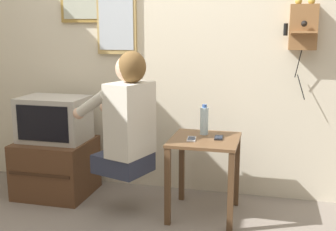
# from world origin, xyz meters

# --- Properties ---
(wall_back) EXTENTS (6.80, 0.05, 2.55)m
(wall_back) POSITION_xyz_m (0.00, 1.26, 1.27)
(wall_back) COLOR beige
(wall_back) RESTS_ON ground_plane
(side_table) EXTENTS (0.49, 0.51, 0.59)m
(side_table) POSITION_xyz_m (0.43, 0.77, 0.46)
(side_table) COLOR brown
(side_table) RESTS_ON ground_plane
(person) EXTENTS (0.59, 0.50, 0.90)m
(person) POSITION_xyz_m (-0.12, 0.65, 0.74)
(person) COLOR #2D3347
(person) RESTS_ON ground_plane
(tv_stand) EXTENTS (0.58, 0.54, 0.46)m
(tv_stand) POSITION_xyz_m (-0.84, 0.87, 0.23)
(tv_stand) COLOR #51331E
(tv_stand) RESTS_ON ground_plane
(television) EXTENTS (0.54, 0.38, 0.36)m
(television) POSITION_xyz_m (-0.84, 0.88, 0.64)
(television) COLOR #ADA89E
(television) RESTS_ON tv_stand
(wall_phone_antique) EXTENTS (0.24, 0.18, 0.75)m
(wall_phone_antique) POSITION_xyz_m (1.08, 1.17, 1.38)
(wall_phone_antique) COLOR olive
(wall_mirror) EXTENTS (0.34, 0.03, 0.70)m
(wall_mirror) POSITION_xyz_m (-0.40, 1.21, 1.51)
(wall_mirror) COLOR tan
(cell_phone_held) EXTENTS (0.07, 0.13, 0.01)m
(cell_phone_held) POSITION_xyz_m (0.34, 0.70, 0.59)
(cell_phone_held) COLOR silver
(cell_phone_held) RESTS_ON side_table
(cell_phone_spare) EXTENTS (0.07, 0.13, 0.01)m
(cell_phone_spare) POSITION_xyz_m (0.53, 0.79, 0.59)
(cell_phone_spare) COLOR black
(cell_phone_spare) RESTS_ON side_table
(water_bottle) EXTENTS (0.06, 0.06, 0.23)m
(water_bottle) POSITION_xyz_m (0.40, 0.88, 0.69)
(water_bottle) COLOR silver
(water_bottle) RESTS_ON side_table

